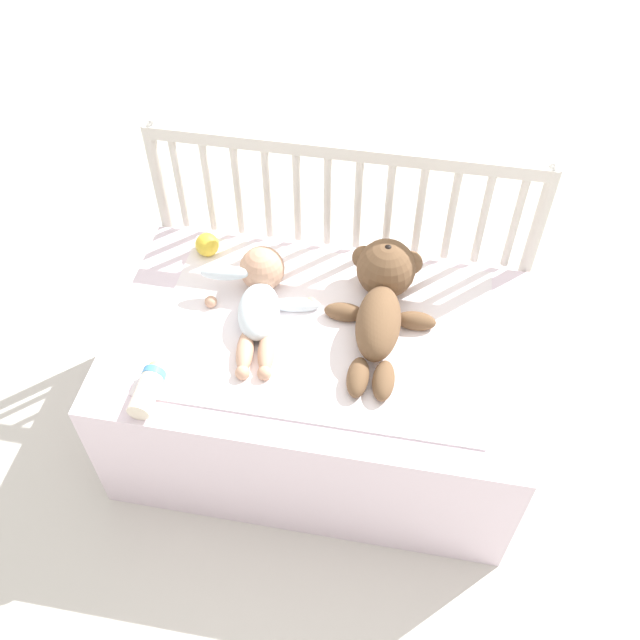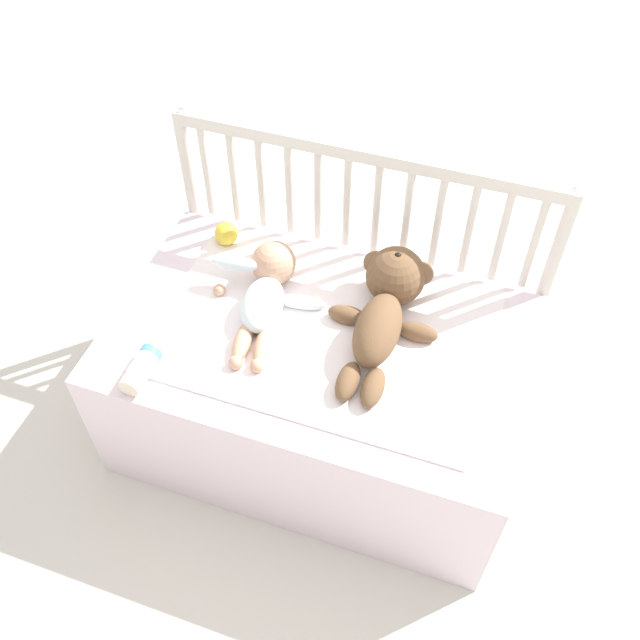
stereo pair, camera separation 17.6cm
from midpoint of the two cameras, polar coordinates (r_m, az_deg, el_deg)
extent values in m
plane|color=silver|center=(2.16, -2.40, -8.84)|extent=(12.00, 12.00, 0.00)
cube|color=silver|center=(1.98, -2.60, -5.53)|extent=(1.07, 0.66, 0.43)
cylinder|color=beige|center=(2.21, -14.17, 6.55)|extent=(0.04, 0.04, 0.77)
cylinder|color=beige|center=(2.07, 13.54, 3.13)|extent=(0.04, 0.04, 0.77)
cube|color=beige|center=(1.84, -0.86, 13.24)|extent=(1.04, 0.03, 0.04)
cylinder|color=beige|center=(2.06, -13.64, 10.43)|extent=(0.02, 0.02, 0.30)
cylinder|color=beige|center=(2.03, -11.42, 10.26)|extent=(0.02, 0.02, 0.30)
cylinder|color=beige|center=(2.00, -9.14, 10.07)|extent=(0.02, 0.02, 0.30)
cylinder|color=beige|center=(1.98, -6.81, 9.86)|extent=(0.02, 0.02, 0.30)
cylinder|color=beige|center=(1.96, -4.44, 9.62)|extent=(0.02, 0.02, 0.30)
cylinder|color=beige|center=(1.95, -2.02, 9.37)|extent=(0.02, 0.02, 0.30)
cylinder|color=beige|center=(1.93, 0.43, 9.10)|extent=(0.02, 0.02, 0.30)
cylinder|color=beige|center=(1.93, 2.90, 8.80)|extent=(0.02, 0.02, 0.30)
cylinder|color=beige|center=(1.92, 5.39, 8.49)|extent=(0.02, 0.02, 0.30)
cylinder|color=beige|center=(1.92, 7.88, 8.16)|extent=(0.02, 0.02, 0.30)
cylinder|color=beige|center=(1.92, 10.36, 7.81)|extent=(0.02, 0.02, 0.30)
cylinder|color=beige|center=(1.93, 12.83, 7.45)|extent=(0.02, 0.02, 0.30)
cube|color=white|center=(1.82, -2.48, -0.96)|extent=(0.84, 0.56, 0.01)
ellipsoid|color=brown|center=(1.76, 1.84, -0.41)|extent=(0.11, 0.23, 0.12)
sphere|color=brown|center=(1.86, 2.61, 4.00)|extent=(0.16, 0.16, 0.16)
sphere|color=tan|center=(1.83, 2.66, 4.95)|extent=(0.07, 0.07, 0.07)
sphere|color=black|center=(1.81, 2.69, 5.56)|extent=(0.02, 0.02, 0.02)
sphere|color=brown|center=(1.88, 0.84, 4.89)|extent=(0.06, 0.06, 0.06)
sphere|color=brown|center=(1.87, 4.63, 4.44)|extent=(0.06, 0.06, 0.06)
ellipsoid|color=brown|center=(1.83, -0.81, 0.48)|extent=(0.10, 0.05, 0.05)
ellipsoid|color=brown|center=(1.81, 4.93, -0.24)|extent=(0.10, 0.05, 0.05)
ellipsoid|color=brown|center=(1.69, 0.07, -4.79)|extent=(0.06, 0.12, 0.05)
ellipsoid|color=brown|center=(1.69, 2.13, -5.06)|extent=(0.06, 0.12, 0.05)
ellipsoid|color=white|center=(1.82, -7.69, 0.54)|extent=(0.13, 0.20, 0.08)
sphere|color=tan|center=(1.90, -7.31, 3.95)|extent=(0.12, 0.12, 0.12)
ellipsoid|color=white|center=(1.87, -10.28, 3.57)|extent=(0.13, 0.06, 0.04)
ellipsoid|color=white|center=(1.86, -4.66, 1.06)|extent=(0.13, 0.06, 0.04)
sphere|color=tan|center=(1.89, -11.38, 1.30)|extent=(0.03, 0.03, 0.03)
sphere|color=tan|center=(1.86, -3.45, 1.19)|extent=(0.03, 0.03, 0.03)
ellipsoid|color=tan|center=(1.77, -8.88, -2.64)|extent=(0.06, 0.13, 0.04)
ellipsoid|color=tan|center=(1.76, -7.17, -2.68)|extent=(0.06, 0.13, 0.04)
sphere|color=tan|center=(1.73, -9.13, -4.37)|extent=(0.04, 0.04, 0.04)
sphere|color=tan|center=(1.72, -7.39, -4.42)|extent=(0.04, 0.04, 0.04)
cylinder|color=#F4E5CC|center=(1.74, -16.61, -5.86)|extent=(0.05, 0.11, 0.05)
cylinder|color=#4C99D8|center=(1.77, -15.97, -4.40)|extent=(0.06, 0.02, 0.06)
sphere|color=#EAC67F|center=(1.78, -15.76, -3.92)|extent=(0.04, 0.04, 0.04)
sphere|color=yellow|center=(2.03, -11.50, 5.80)|extent=(0.07, 0.07, 0.07)
camera|label=1|loc=(0.09, -92.87, -3.33)|focal=40.00mm
camera|label=2|loc=(0.09, 87.13, 3.33)|focal=40.00mm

